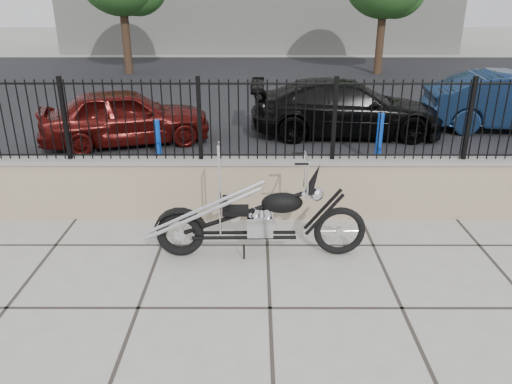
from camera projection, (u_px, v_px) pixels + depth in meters
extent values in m
plane|color=#99968E|center=(270.00, 308.00, 5.66)|extent=(90.00, 90.00, 0.00)
plane|color=black|center=(261.00, 94.00, 17.24)|extent=(30.00, 30.00, 0.00)
cube|color=gray|center=(266.00, 188.00, 7.80)|extent=(14.00, 0.36, 0.96)
cube|color=black|center=(267.00, 120.00, 7.39)|extent=(14.00, 0.08, 1.20)
imported|color=#470C0A|center=(126.00, 116.00, 11.46)|extent=(4.10, 2.60, 1.30)
imported|color=black|center=(346.00, 108.00, 12.16)|extent=(4.68, 1.97, 1.35)
cylinder|color=#0D24C3|center=(158.00, 145.00, 9.86)|extent=(0.15, 0.15, 1.00)
cylinder|color=#0C26C0|center=(379.00, 139.00, 10.13)|extent=(0.14, 0.14, 1.06)
cylinder|color=#382619|center=(126.00, 32.00, 20.73)|extent=(0.34, 0.34, 3.39)
cylinder|color=#382619|center=(381.00, 34.00, 20.69)|extent=(0.32, 0.32, 3.25)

